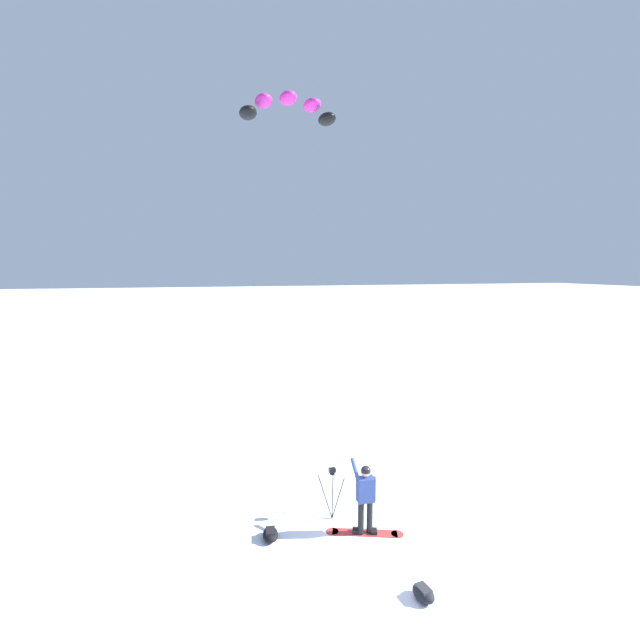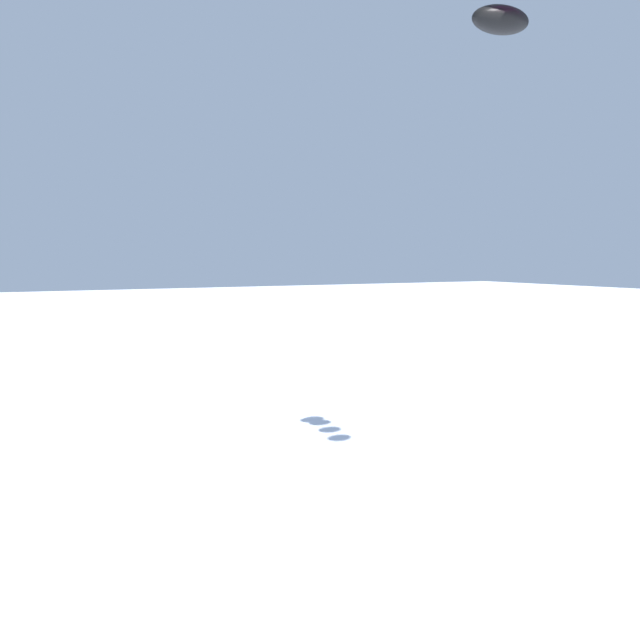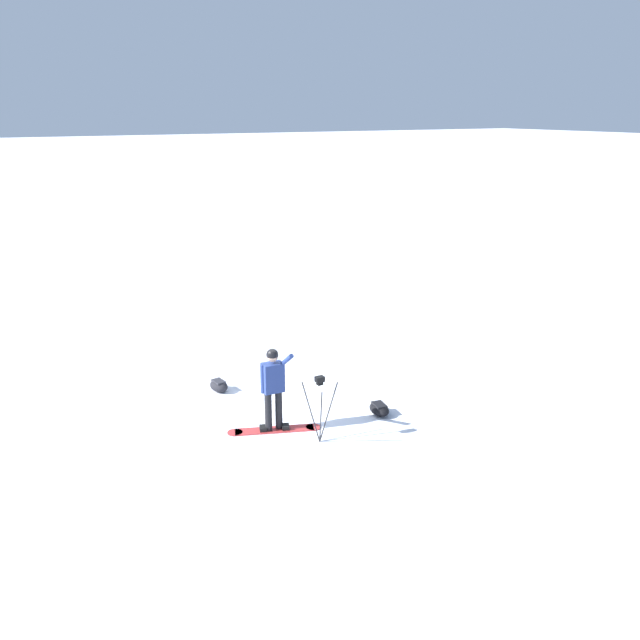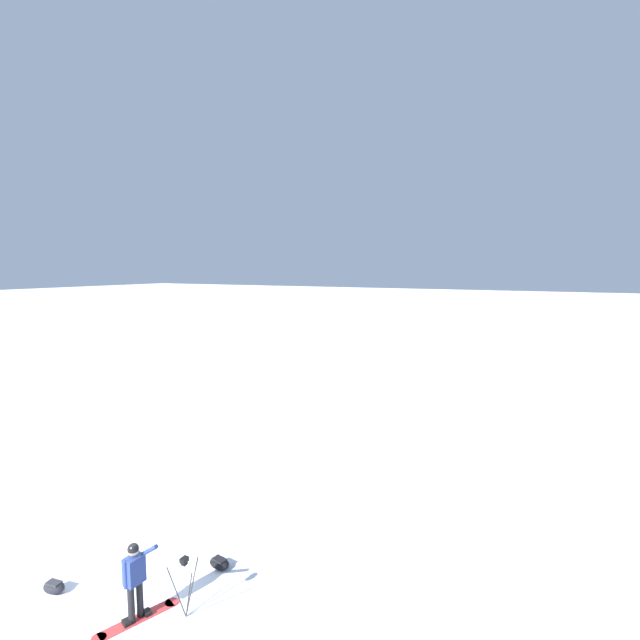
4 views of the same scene
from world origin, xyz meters
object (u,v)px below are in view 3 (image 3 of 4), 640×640
gear_bag_small (379,409)px  camera_tripod (320,396)px  gear_bag_large (219,385)px  snowboarder (273,381)px  snowboard (274,429)px

gear_bag_small → camera_tripod: bearing=-74.7°
gear_bag_large → camera_tripod: camera_tripod is taller
snowboarder → camera_tripod: (0.86, 0.55, -0.08)m
snowboard → gear_bag_large: (-2.35, -0.25, 0.11)m
snowboard → gear_bag_small: bearing=79.8°
snowboarder → gear_bag_small: (0.41, 2.20, -0.91)m
snowboarder → camera_tripod: size_ratio=1.29×
snowboarder → gear_bag_large: size_ratio=3.02×
snowboarder → snowboard: 1.01m
camera_tripod → snowboard: bearing=-147.4°
snowboard → camera_tripod: bearing=32.6°
gear_bag_large → camera_tripod: 3.40m
gear_bag_large → camera_tripod: bearing=13.9°
snowboard → gear_bag_large: size_ratio=3.07×
snowboard → gear_bag_small: 2.24m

